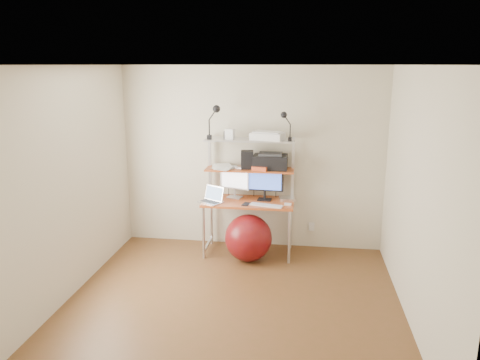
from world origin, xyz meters
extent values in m
plane|color=brown|center=(0.00, 0.00, 0.00)|extent=(3.60, 3.60, 0.00)
plane|color=white|center=(0.00, 0.00, 2.50)|extent=(3.60, 3.60, 0.00)
plane|color=beige|center=(0.00, 1.80, 1.25)|extent=(3.60, 0.00, 3.60)
plane|color=beige|center=(0.00, -1.80, 1.25)|extent=(3.60, 0.00, 3.60)
plane|color=beige|center=(-1.80, 0.00, 1.25)|extent=(0.00, 3.60, 3.60)
plane|color=beige|center=(1.80, 0.00, 1.25)|extent=(0.00, 3.60, 3.60)
cube|color=#C25A25|center=(0.00, 1.44, 0.72)|extent=(1.20, 0.60, 0.03)
cylinder|color=silver|center=(-0.56, 1.18, 0.35)|extent=(0.04, 0.04, 0.71)
cylinder|color=silver|center=(-0.56, 1.70, 0.35)|extent=(0.04, 0.04, 0.71)
cylinder|color=silver|center=(0.56, 1.18, 0.35)|extent=(0.04, 0.04, 0.71)
cylinder|color=silver|center=(0.56, 1.70, 0.35)|extent=(0.04, 0.04, 0.71)
cube|color=silver|center=(-0.57, 1.70, 1.15)|extent=(0.03, 0.04, 0.84)
cube|color=silver|center=(0.57, 1.70, 1.15)|extent=(0.03, 0.04, 0.84)
cube|color=#C25A25|center=(0.00, 1.57, 1.14)|extent=(1.18, 0.34, 0.02)
cube|color=silver|center=(0.00, 1.57, 1.54)|extent=(1.18, 0.34, 0.02)
cube|color=silver|center=(0.85, 1.79, 0.30)|extent=(0.08, 0.01, 0.12)
cube|color=silver|center=(-0.21, 1.57, 0.75)|extent=(0.22, 0.19, 0.01)
cylinder|color=silver|center=(-0.21, 1.59, 0.81)|extent=(0.03, 0.03, 0.10)
cube|color=silver|center=(-0.21, 1.59, 1.02)|extent=(0.41, 0.15, 0.31)
plane|color=white|center=(-0.21, 1.57, 1.02)|extent=(0.36, 0.11, 0.38)
cube|color=black|center=(0.21, 1.51, 0.75)|extent=(0.19, 0.15, 0.01)
cylinder|color=black|center=(0.21, 1.53, 0.81)|extent=(0.03, 0.03, 0.11)
cube|color=black|center=(0.21, 1.53, 1.01)|extent=(0.49, 0.07, 0.30)
plane|color=blue|center=(0.21, 1.52, 1.01)|extent=(0.44, 0.03, 0.44)
cube|color=silver|center=(-0.49, 1.30, 0.75)|extent=(0.36, 0.33, 0.01)
cube|color=#303033|center=(-0.49, 1.30, 0.76)|extent=(0.28, 0.24, 0.00)
cube|color=silver|center=(-0.43, 1.39, 0.85)|extent=(0.29, 0.20, 0.19)
plane|color=#7394C0|center=(-0.43, 1.39, 0.85)|extent=(0.27, 0.20, 0.26)
cube|color=silver|center=(0.25, 1.25, 0.75)|extent=(0.45, 0.22, 0.01)
cube|color=silver|center=(0.53, 1.32, 0.75)|extent=(0.09, 0.06, 0.02)
cube|color=silver|center=(0.50, 1.56, 0.76)|extent=(0.23, 0.23, 0.04)
cube|color=black|center=(-0.01, 1.27, 0.75)|extent=(0.11, 0.16, 0.01)
cube|color=black|center=(0.27, 1.60, 1.24)|extent=(0.45, 0.31, 0.18)
cube|color=#303033|center=(0.27, 1.60, 1.35)|extent=(0.31, 0.23, 0.03)
cube|color=black|center=(-0.04, 1.58, 1.27)|extent=(0.18, 0.18, 0.24)
cube|color=#C5441F|center=(0.15, 1.49, 1.18)|extent=(0.23, 0.18, 0.06)
cube|color=silver|center=(0.23, 1.55, 1.60)|extent=(0.46, 0.35, 0.09)
cube|color=silver|center=(0.23, 1.55, 1.65)|extent=(0.39, 0.28, 0.02)
cube|color=silver|center=(-0.26, 1.55, 1.62)|extent=(0.13, 0.11, 0.13)
cube|color=#303033|center=(-0.31, 1.59, 1.60)|extent=(0.10, 0.10, 0.09)
cube|color=black|center=(-0.53, 1.49, 1.58)|extent=(0.05, 0.07, 0.05)
cylinder|color=black|center=(-0.53, 1.49, 1.70)|extent=(0.02, 0.02, 0.20)
sphere|color=black|center=(-0.43, 1.48, 1.95)|extent=(0.10, 0.10, 0.10)
cube|color=black|center=(0.53, 1.49, 1.57)|extent=(0.05, 0.06, 0.05)
cylinder|color=black|center=(0.53, 1.49, 1.68)|extent=(0.01, 0.01, 0.17)
sphere|color=black|center=(0.44, 1.48, 1.88)|extent=(0.08, 0.08, 0.08)
sphere|color=#680F0B|center=(0.03, 1.21, 0.31)|extent=(0.62, 0.62, 0.62)
cube|color=white|center=(-0.38, 1.59, 1.15)|extent=(0.24, 0.30, 0.00)
cube|color=white|center=(-0.32, 1.52, 1.16)|extent=(0.31, 0.34, 0.00)
cube|color=white|center=(-0.41, 1.61, 1.16)|extent=(0.25, 0.31, 0.00)
cube|color=white|center=(-0.32, 1.55, 1.17)|extent=(0.28, 0.33, 0.00)
cube|color=white|center=(-0.38, 1.57, 1.17)|extent=(0.29, 0.33, 0.00)
cube|color=white|center=(-0.36, 1.60, 1.18)|extent=(0.29, 0.34, 0.00)
camera|label=1|loc=(0.71, -4.48, 2.50)|focal=35.00mm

